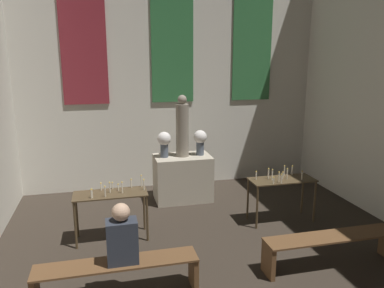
% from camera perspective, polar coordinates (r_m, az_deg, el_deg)
% --- Properties ---
extents(wall_back, '(6.65, 0.16, 5.87)m').
position_cam_1_polar(wall_back, '(8.18, -3.11, 14.09)').
color(wall_back, silver).
rests_on(wall_back, ground_plane).
extents(altar, '(1.11, 0.72, 0.90)m').
position_cam_1_polar(altar, '(7.56, -1.44, -5.15)').
color(altar, '#ADA38E').
rests_on(altar, ground_plane).
extents(statue, '(0.25, 0.25, 1.21)m').
position_cam_1_polar(statue, '(7.31, -1.49, 2.44)').
color(statue, gray).
rests_on(statue, altar).
extents(flower_vase_left, '(0.26, 0.26, 0.50)m').
position_cam_1_polar(flower_vase_left, '(7.29, -4.26, 0.35)').
color(flower_vase_left, '#4C5666').
rests_on(flower_vase_left, altar).
extents(flower_vase_right, '(0.26, 0.26, 0.50)m').
position_cam_1_polar(flower_vase_right, '(7.44, 1.25, 0.64)').
color(flower_vase_right, '#4C5666').
rests_on(flower_vase_right, altar).
extents(candle_rack_left, '(1.13, 0.47, 0.96)m').
position_cam_1_polar(candle_rack_left, '(6.00, -12.24, -8.24)').
color(candle_rack_left, '#473823').
rests_on(candle_rack_left, ground_plane).
extents(candle_rack_right, '(1.13, 0.47, 0.96)m').
position_cam_1_polar(candle_rack_right, '(6.70, 13.50, -6.05)').
color(candle_rack_right, '#473823').
rests_on(candle_rack_right, ground_plane).
extents(pew_back_left, '(1.92, 0.36, 0.46)m').
position_cam_1_polar(pew_back_left, '(4.76, -11.28, -18.57)').
color(pew_back_left, brown).
rests_on(pew_back_left, ground_plane).
extents(pew_back_right, '(1.92, 0.36, 0.46)m').
position_cam_1_polar(pew_back_right, '(5.61, 20.51, -14.08)').
color(pew_back_right, brown).
rests_on(pew_back_right, ground_plane).
extents(person_seated, '(0.36, 0.24, 0.73)m').
position_cam_1_polar(person_seated, '(4.55, -10.62, -13.68)').
color(person_seated, '#282D38').
rests_on(person_seated, pew_back_left).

